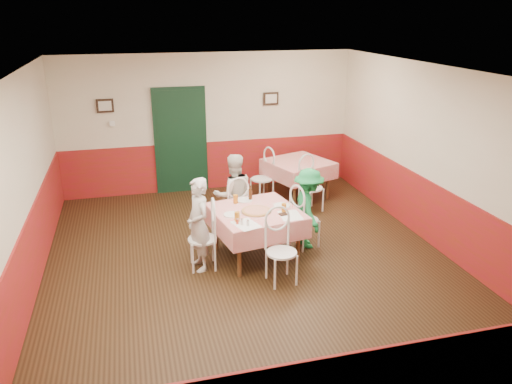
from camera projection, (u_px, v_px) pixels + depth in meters
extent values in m
plane|color=black|center=(251.00, 263.00, 7.48)|extent=(7.00, 7.00, 0.00)
plane|color=white|center=(250.00, 72.00, 6.52)|extent=(7.00, 7.00, 0.00)
cube|color=beige|center=(209.00, 123.00, 10.19)|extent=(6.00, 0.10, 2.80)
cube|color=beige|center=(360.00, 310.00, 3.82)|extent=(6.00, 0.10, 2.80)
cube|color=beige|center=(20.00, 192.00, 6.29)|extent=(0.10, 7.00, 2.80)
cube|color=beige|center=(438.00, 159.00, 7.71)|extent=(0.10, 7.00, 2.80)
cube|color=maroon|center=(210.00, 165.00, 10.48)|extent=(6.00, 0.03, 1.00)
cube|color=maroon|center=(32.00, 256.00, 6.61)|extent=(0.03, 7.00, 1.00)
cube|color=maroon|center=(430.00, 213.00, 8.02)|extent=(0.03, 7.00, 1.00)
cube|color=black|center=(181.00, 142.00, 10.12)|extent=(0.96, 0.06, 2.10)
cube|color=black|center=(105.00, 106.00, 9.51)|extent=(0.32, 0.03, 0.26)
cube|color=black|center=(271.00, 99.00, 10.29)|extent=(0.32, 0.03, 0.26)
cube|color=white|center=(112.00, 124.00, 9.66)|extent=(0.10, 0.03, 0.10)
cube|color=red|center=(256.00, 234.00, 7.56)|extent=(1.41, 1.41, 0.77)
cube|color=red|center=(298.00, 180.00, 9.99)|extent=(1.43, 1.43, 0.77)
cylinder|color=#B74723|center=(256.00, 211.00, 7.37)|extent=(0.49, 0.49, 0.03)
cylinder|color=white|center=(232.00, 215.00, 7.25)|extent=(0.29, 0.29, 0.01)
cylinder|color=white|center=(282.00, 206.00, 7.59)|extent=(0.29, 0.29, 0.01)
cylinder|color=white|center=(244.00, 200.00, 7.80)|extent=(0.29, 0.29, 0.01)
cylinder|color=#BF7219|center=(237.00, 217.00, 7.01)|extent=(0.09, 0.09, 0.14)
cylinder|color=#BF7219|center=(284.00, 208.00, 7.35)|extent=(0.08, 0.08, 0.13)
cylinder|color=#BF7219|center=(236.00, 199.00, 7.68)|extent=(0.09, 0.09, 0.14)
cylinder|color=#381C0A|center=(250.00, 194.00, 7.79)|extent=(0.07, 0.07, 0.22)
cylinder|color=silver|center=(242.00, 222.00, 6.90)|extent=(0.04, 0.04, 0.09)
cylinder|color=silver|center=(248.00, 223.00, 6.87)|extent=(0.04, 0.04, 0.09)
cylinder|color=#B23319|center=(237.00, 221.00, 6.93)|extent=(0.04, 0.04, 0.09)
cube|color=white|center=(246.00, 224.00, 6.93)|extent=(0.41, 0.47, 0.00)
cube|color=white|center=(290.00, 215.00, 7.24)|extent=(0.32, 0.41, 0.00)
cube|color=black|center=(283.00, 214.00, 7.25)|extent=(0.12, 0.11, 0.02)
imported|color=gray|center=(198.00, 225.00, 7.10)|extent=(0.44, 0.57, 1.38)
imported|color=gray|center=(234.00, 195.00, 8.22)|extent=(0.70, 0.56, 1.40)
imported|color=gray|center=(308.00, 208.00, 7.81)|extent=(0.54, 0.87, 1.29)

